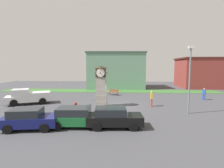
% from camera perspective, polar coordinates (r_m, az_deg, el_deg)
% --- Properties ---
extents(ground_plane, '(66.11, 66.11, 0.00)m').
position_cam_1_polar(ground_plane, '(20.31, 1.68, -7.13)').
color(ground_plane, '#424247').
extents(clock_tower, '(1.53, 1.49, 4.61)m').
position_cam_1_polar(clock_tower, '(19.68, -3.54, -1.00)').
color(clock_tower, '#9B968C').
rests_on(clock_tower, ground_plane).
extents(bollard_near_tower, '(0.28, 0.28, 1.05)m').
position_cam_1_polar(bollard_near_tower, '(17.55, -11.80, -7.54)').
color(bollard_near_tower, maroon).
rests_on(bollard_near_tower, ground_plane).
extents(bollard_mid_row, '(0.25, 0.25, 0.92)m').
position_cam_1_polar(bollard_mid_row, '(17.14, -7.28, -8.01)').
color(bollard_mid_row, '#333338').
rests_on(bollard_mid_row, ground_plane).
extents(bollard_far_row, '(0.29, 0.29, 0.92)m').
position_cam_1_polar(bollard_far_row, '(16.76, -2.40, -8.29)').
color(bollard_far_row, '#333338').
rests_on(bollard_far_row, ground_plane).
extents(car_navy_sedan, '(4.11, 2.42, 1.51)m').
position_cam_1_polar(car_navy_sedan, '(14.22, -25.37, -10.15)').
color(car_navy_sedan, navy).
rests_on(car_navy_sedan, ground_plane).
extents(car_near_tower, '(4.49, 2.15, 1.47)m').
position_cam_1_polar(car_near_tower, '(13.64, -11.34, -10.44)').
color(car_near_tower, '#19602D').
rests_on(car_near_tower, ground_plane).
extents(car_by_building, '(4.20, 2.09, 1.49)m').
position_cam_1_polar(car_by_building, '(13.20, 0.55, -10.82)').
color(car_by_building, black).
rests_on(car_by_building, ground_plane).
extents(pickup_truck, '(5.38, 3.89, 1.85)m').
position_cam_1_polar(pickup_truck, '(23.37, -25.54, -3.68)').
color(pickup_truck, silver).
rests_on(pickup_truck, ground_plane).
extents(bench, '(1.68, 1.05, 0.90)m').
position_cam_1_polar(bench, '(27.76, 0.47, -2.54)').
color(bench, brown).
rests_on(bench, ground_plane).
extents(pedestrian_near_bench, '(0.24, 0.40, 1.78)m').
position_cam_1_polar(pedestrian_near_bench, '(20.28, 12.82, -4.34)').
color(pedestrian_near_bench, red).
rests_on(pedestrian_near_bench, ground_plane).
extents(pedestrian_by_cars, '(0.46, 0.44, 1.59)m').
position_cam_1_polar(pedestrian_by_cars, '(26.74, 27.85, -2.71)').
color(pedestrian_by_cars, '#264CA5').
rests_on(pedestrian_by_cars, ground_plane).
extents(street_lamp_far_side, '(0.50, 0.24, 6.45)m').
position_cam_1_polar(street_lamp_far_side, '(18.10, 24.06, 2.69)').
color(street_lamp_far_side, slate).
rests_on(street_lamp_far_side, ground_plane).
extents(warehouse_blue_far, '(12.24, 8.99, 7.41)m').
position_cam_1_polar(warehouse_blue_far, '(37.36, 1.21, 4.50)').
color(warehouse_blue_far, gray).
rests_on(warehouse_blue_far, ground_plane).
extents(storefront_low_left, '(17.78, 8.41, 6.38)m').
position_cam_1_polar(storefront_low_left, '(44.24, 31.87, 3.17)').
color(storefront_low_left, maroon).
rests_on(storefront_low_left, ground_plane).
extents(grass_verge_far, '(39.66, 4.11, 0.04)m').
position_cam_1_polar(grass_verge_far, '(32.34, -1.06, -2.26)').
color(grass_verge_far, '#386B2D').
rests_on(grass_verge_far, ground_plane).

